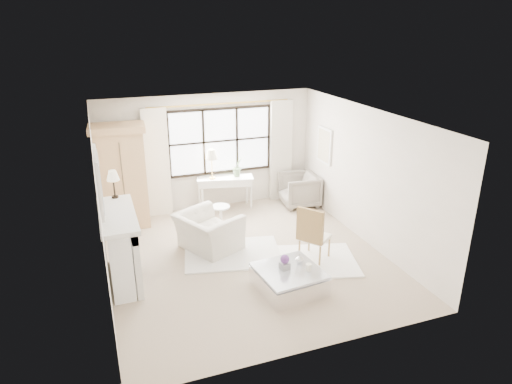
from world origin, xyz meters
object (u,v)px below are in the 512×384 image
armoire (122,176)px  console_table (225,193)px  coffee_table (289,280)px  club_armchair (208,232)px

armoire → console_table: 2.43m
armoire → coffee_table: (2.31, -3.58, -0.96)m
club_armchair → coffee_table: 2.08m
console_table → club_armchair: bearing=-102.7°
armoire → console_table: armoire is taller
coffee_table → club_armchair: bearing=109.4°
armoire → club_armchair: size_ratio=1.98×
armoire → club_armchair: bearing=-46.6°
console_table → club_armchair: (-0.89, -1.84, -0.03)m
console_table → armoire: bearing=-163.7°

